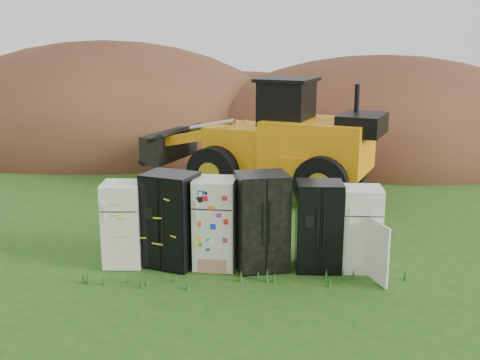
{
  "coord_description": "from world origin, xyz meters",
  "views": [
    {
      "loc": [
        0.43,
        -11.47,
        4.65
      ],
      "look_at": [
        -0.23,
        2.0,
        1.32
      ],
      "focal_mm": 45.0,
      "sensor_mm": 36.0,
      "label": 1
    }
  ],
  "objects": [
    {
      "name": "dirt_mound_right",
      "position": [
        4.9,
        12.57,
        0.0
      ],
      "size": [
        15.52,
        11.38,
        7.59
      ],
      "primitive_type": "ellipsoid",
      "color": "#4A2418",
      "rests_on": "ground"
    },
    {
      "name": "dirt_mound_left",
      "position": [
        -6.55,
        13.93,
        0.0
      ],
      "size": [
        16.51,
        12.38,
        8.65
      ],
      "primitive_type": "ellipsoid",
      "color": "#4A2418",
      "rests_on": "ground"
    },
    {
      "name": "fridge_black_right",
      "position": [
        1.44,
        -0.02,
        0.9
      ],
      "size": [
        0.91,
        0.76,
        1.79
      ],
      "primitive_type": null,
      "rotation": [
        0.0,
        0.0,
        0.01
      ],
      "color": "black",
      "rests_on": "ground"
    },
    {
      "name": "dirt_mound_back",
      "position": [
        -1.08,
        17.18,
        0.0
      ],
      "size": [
        15.44,
        10.29,
        5.68
      ],
      "primitive_type": "ellipsoid",
      "color": "#4A2418",
      "rests_on": "ground"
    },
    {
      "name": "ground",
      "position": [
        0.0,
        0.0,
        0.0
      ],
      "size": [
        120.0,
        120.0,
        0.0
      ],
      "primitive_type": "plane",
      "color": "#204F15",
      "rests_on": "ground"
    },
    {
      "name": "fridge_black_side",
      "position": [
        -1.53,
        0.03,
        0.96
      ],
      "size": [
        1.22,
        1.1,
        1.93
      ],
      "primitive_type": null,
      "rotation": [
        0.0,
        0.0,
        -0.36
      ],
      "color": "black",
      "rests_on": "ground"
    },
    {
      "name": "fridge_leftmost",
      "position": [
        -2.51,
        0.0,
        0.86
      ],
      "size": [
        0.78,
        0.75,
        1.73
      ],
      "primitive_type": null,
      "rotation": [
        0.0,
        0.0,
        0.03
      ],
      "color": "white",
      "rests_on": "ground"
    },
    {
      "name": "fridge_sticker",
      "position": [
        -0.63,
        -0.02,
        0.92
      ],
      "size": [
        0.88,
        0.82,
        1.84
      ],
      "primitive_type": null,
      "rotation": [
        0.0,
        0.0,
        -0.08
      ],
      "color": "silver",
      "rests_on": "ground"
    },
    {
      "name": "fridge_open_door",
      "position": [
        2.28,
        0.0,
        0.85
      ],
      "size": [
        0.77,
        0.71,
        1.69
      ],
      "primitive_type": null,
      "rotation": [
        0.0,
        0.0,
        -0.01
      ],
      "color": "white",
      "rests_on": "ground"
    },
    {
      "name": "wheel_loader",
      "position": [
        0.13,
        5.97,
        1.69
      ],
      "size": [
        7.56,
        5.16,
        3.39
      ],
      "primitive_type": null,
      "rotation": [
        0.0,
        0.0,
        -0.37
      ],
      "color": "orange",
      "rests_on": "ground"
    },
    {
      "name": "fridge_dark_mid",
      "position": [
        0.3,
        -0.04,
        0.98
      ],
      "size": [
        1.16,
        1.02,
        1.96
      ],
      "primitive_type": null,
      "rotation": [
        0.0,
        0.0,
        0.23
      ],
      "color": "black",
      "rests_on": "ground"
    }
  ]
}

